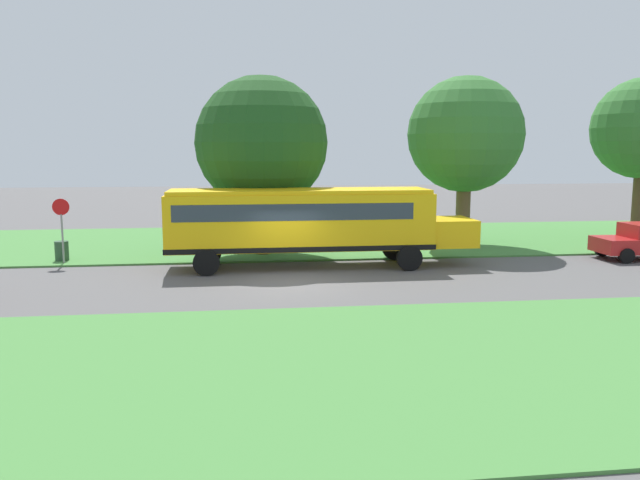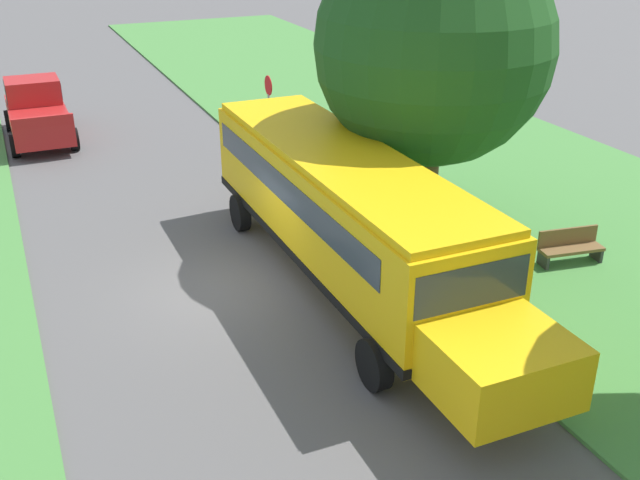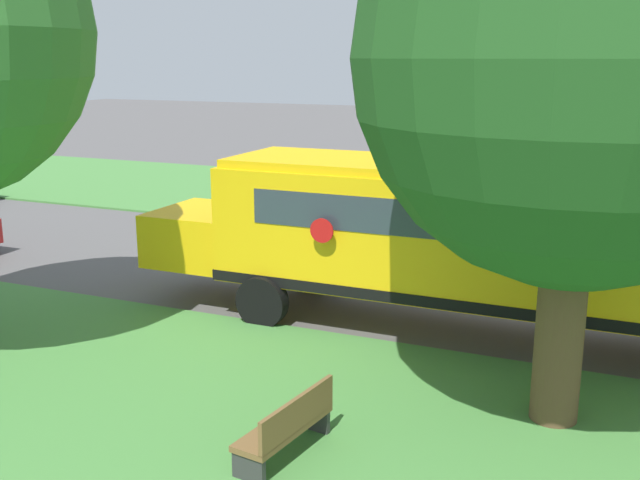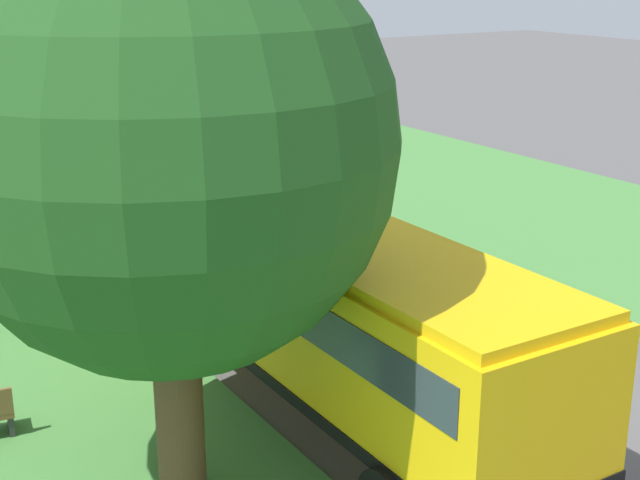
% 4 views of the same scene
% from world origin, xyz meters
% --- Properties ---
extents(ground_plane, '(120.00, 120.00, 0.00)m').
position_xyz_m(ground_plane, '(0.00, 0.00, 0.00)').
color(ground_plane, '#565454').
extents(grass_far_side, '(10.00, 80.00, 0.07)m').
position_xyz_m(grass_far_side, '(9.00, 0.00, 0.04)').
color(grass_far_side, '#47843D').
rests_on(grass_far_side, ground).
extents(school_bus, '(2.84, 12.42, 3.16)m').
position_xyz_m(school_bus, '(-2.79, 0.93, 1.92)').
color(school_bus, yellow).
rests_on(school_bus, ground).
extents(oak_tree_beside_bus, '(5.86, 5.86, 7.95)m').
position_xyz_m(oak_tree_beside_bus, '(-6.00, -0.80, 4.95)').
color(oak_tree_beside_bus, brown).
rests_on(oak_tree_beside_bus, ground).
extents(park_bench, '(1.66, 0.73, 0.92)m').
position_xyz_m(park_bench, '(-8.29, 2.26, 0.47)').
color(park_bench, brown).
rests_on(park_bench, ground).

